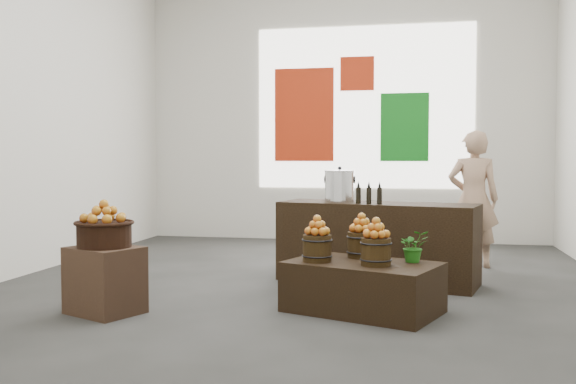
% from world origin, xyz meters
% --- Properties ---
extents(ground, '(7.00, 7.00, 0.00)m').
position_xyz_m(ground, '(0.00, 0.00, 0.00)').
color(ground, '#393836').
rests_on(ground, ground).
extents(back_wall, '(6.00, 0.04, 4.00)m').
position_xyz_m(back_wall, '(0.00, 3.50, 2.00)').
color(back_wall, silver).
rests_on(back_wall, ground).
extents(back_opening, '(3.20, 0.02, 2.40)m').
position_xyz_m(back_opening, '(0.30, 3.48, 2.00)').
color(back_opening, white).
rests_on(back_opening, back_wall).
extents(deco_red_left, '(0.90, 0.04, 1.40)m').
position_xyz_m(deco_red_left, '(-0.60, 3.47, 1.90)').
color(deco_red_left, '#B5290D').
rests_on(deco_red_left, back_wall).
extents(deco_green_right, '(0.70, 0.04, 1.00)m').
position_xyz_m(deco_green_right, '(0.90, 3.47, 1.70)').
color(deco_green_right, '#117119').
rests_on(deco_green_right, back_wall).
extents(deco_red_upper, '(0.50, 0.04, 0.50)m').
position_xyz_m(deco_red_upper, '(0.20, 3.47, 2.50)').
color(deco_red_upper, '#B5290D').
rests_on(deco_red_upper, back_wall).
extents(crate, '(0.67, 0.62, 0.53)m').
position_xyz_m(crate, '(-1.36, -1.45, 0.27)').
color(crate, brown).
rests_on(crate, ground).
extents(wicker_basket, '(0.43, 0.43, 0.19)m').
position_xyz_m(wicker_basket, '(-1.36, -1.45, 0.63)').
color(wicker_basket, black).
rests_on(wicker_basket, crate).
extents(apples_in_basket, '(0.33, 0.33, 0.18)m').
position_xyz_m(apples_in_basket, '(-1.36, -1.45, 0.82)').
color(apples_in_basket, maroon).
rests_on(apples_in_basket, wicker_basket).
extents(display_table, '(1.35, 1.09, 0.40)m').
position_xyz_m(display_table, '(0.66, -1.00, 0.20)').
color(display_table, black).
rests_on(display_table, ground).
extents(apple_bucket_front_left, '(0.23, 0.23, 0.22)m').
position_xyz_m(apple_bucket_front_left, '(0.29, -1.03, 0.51)').
color(apple_bucket_front_left, '#32210D').
rests_on(apple_bucket_front_left, display_table).
extents(apples_in_bucket_front_left, '(0.18, 0.18, 0.16)m').
position_xyz_m(apples_in_bucket_front_left, '(0.29, -1.03, 0.70)').
color(apples_in_bucket_front_left, maroon).
rests_on(apples_in_bucket_front_left, apple_bucket_front_left).
extents(apple_bucket_front_right, '(0.23, 0.23, 0.22)m').
position_xyz_m(apple_bucket_front_right, '(0.77, -1.14, 0.51)').
color(apple_bucket_front_right, '#32210D').
rests_on(apple_bucket_front_right, display_table).
extents(apples_in_bucket_front_right, '(0.18, 0.18, 0.16)m').
position_xyz_m(apples_in_bucket_front_right, '(0.77, -1.14, 0.70)').
color(apples_in_bucket_front_right, maroon).
rests_on(apples_in_bucket_front_right, apple_bucket_front_right).
extents(apple_bucket_rear, '(0.23, 0.23, 0.22)m').
position_xyz_m(apple_bucket_rear, '(0.63, -0.75, 0.51)').
color(apple_bucket_rear, '#32210D').
rests_on(apple_bucket_rear, display_table).
extents(apples_in_bucket_rear, '(0.18, 0.18, 0.16)m').
position_xyz_m(apples_in_bucket_rear, '(0.63, -0.75, 0.70)').
color(apples_in_bucket_rear, maroon).
rests_on(apples_in_bucket_rear, apple_bucket_rear).
extents(herb_garnish_right, '(0.28, 0.26, 0.26)m').
position_xyz_m(herb_garnish_right, '(1.06, -0.92, 0.54)').
color(herb_garnish_right, '#1C6214').
rests_on(herb_garnish_right, display_table).
extents(herb_garnish_left, '(0.15, 0.13, 0.24)m').
position_xyz_m(herb_garnish_left, '(0.29, -0.75, 0.52)').
color(herb_garnish_left, '#1C6214').
rests_on(herb_garnish_left, display_table).
extents(counter, '(2.04, 1.06, 0.80)m').
position_xyz_m(counter, '(0.70, 0.28, 0.40)').
color(counter, black).
rests_on(counter, ground).
extents(stock_pot_left, '(0.30, 0.30, 0.30)m').
position_xyz_m(stock_pot_left, '(0.31, 0.37, 0.95)').
color(stock_pot_left, silver).
rests_on(stock_pot_left, counter).
extents(oil_cruets, '(0.22, 0.10, 0.22)m').
position_xyz_m(oil_cruets, '(0.65, 0.09, 0.91)').
color(oil_cruets, black).
rests_on(oil_cruets, counter).
extents(shopper, '(0.58, 0.39, 1.56)m').
position_xyz_m(shopper, '(1.72, 1.42, 0.78)').
color(shopper, tan).
rests_on(shopper, ground).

